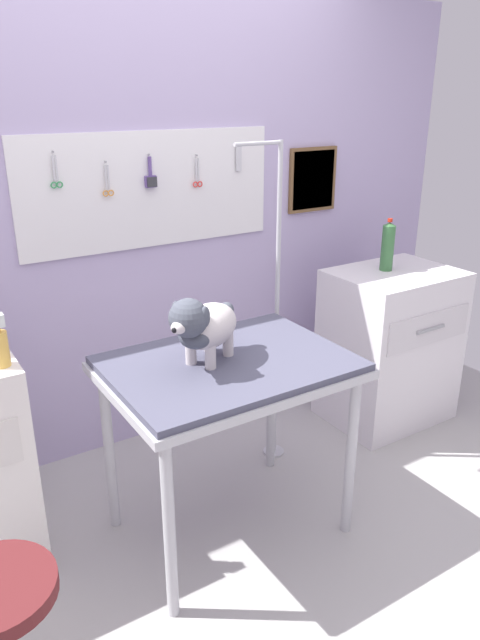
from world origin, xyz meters
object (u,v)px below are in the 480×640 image
dog (203,326)px  soda_bottle (388,246)px  grooming_table (229,379)px  grooming_arm (275,322)px  cabinet_right (389,346)px

dog → soda_bottle: bearing=15.7°
dog → soda_bottle: soda_bottle is taller
soda_bottle → dog: bearing=-164.3°
grooming_table → grooming_arm: bearing=36.9°
soda_bottle → cabinet_right: bearing=-62.2°
grooming_table → grooming_arm: (0.49, 0.37, 0.02)m
dog → cabinet_right: 1.52m
grooming_arm → cabinet_right: size_ratio=1.82×
soda_bottle → grooming_table: bearing=-162.2°
grooming_arm → soda_bottle: size_ratio=5.62×
grooming_table → dog: 0.26m
grooming_table → cabinet_right: size_ratio=1.09×
dog → cabinet_right: size_ratio=0.44×
soda_bottle → grooming_arm: bearing=-177.2°
grooming_table → cabinet_right: 1.36m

